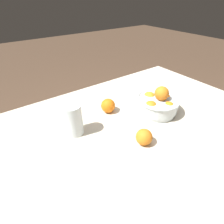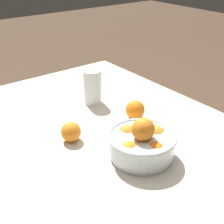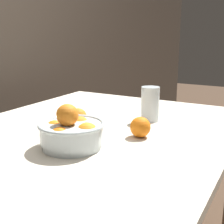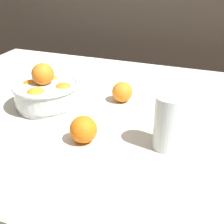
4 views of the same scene
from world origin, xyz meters
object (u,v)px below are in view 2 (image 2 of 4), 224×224
Objects in this scene: fruit_bowl at (142,143)px; orange_loose_near_bowl at (71,132)px; juice_glass at (93,88)px; orange_loose_front at (135,110)px.

fruit_bowl reaches higher than orange_loose_near_bowl.
juice_glass is at bearing -13.27° from fruit_bowl.
fruit_bowl is 0.26m from orange_loose_near_bowl.
juice_glass is 1.96× the size of orange_loose_front.
fruit_bowl is 2.93× the size of orange_loose_front.
juice_glass is 0.23m from orange_loose_front.
orange_loose_front is at bearing -36.46° from fruit_bowl.
orange_loose_front is (0.21, -0.16, -0.02)m from fruit_bowl.
fruit_bowl is 1.49× the size of juice_glass.
orange_loose_front is at bearing -92.72° from orange_loose_near_bowl.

